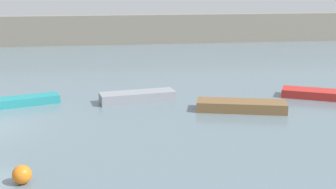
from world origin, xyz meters
name	(u,v)px	position (x,y,z in m)	size (l,w,h in m)	color
embankment_wall	(44,31)	(0.00, 23.78, 1.31)	(80.00, 1.20, 2.63)	gray
rowboat_teal	(25,101)	(1.40, 3.51, 0.19)	(3.16, 0.95, 0.38)	teal
rowboat_grey	(138,97)	(6.73, 3.26, 0.25)	(3.62, 1.05, 0.49)	gray
rowboat_brown	(241,106)	(11.23, 1.02, 0.23)	(3.98, 1.19, 0.45)	brown
rowboat_red	(323,94)	(15.93, 2.60, 0.20)	(3.98, 1.18, 0.41)	red
mooring_buoy	(22,175)	(2.69, -5.45, 0.28)	(0.56, 0.56, 0.56)	orange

